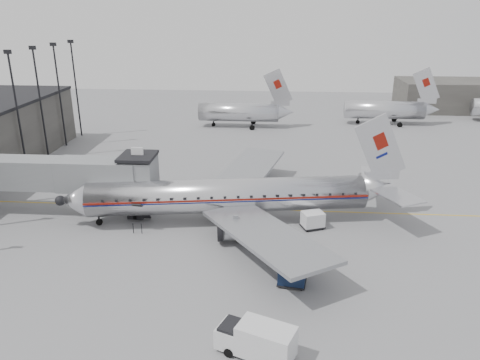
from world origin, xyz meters
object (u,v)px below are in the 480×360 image
object	(u,v)px
airliner	(235,195)
baggage_cart_navy	(292,275)
baggage_cart_white	(313,220)
service_van	(256,339)
ramp_worker	(238,232)

from	to	relation	value
airliner	baggage_cart_navy	distance (m)	12.46
airliner	baggage_cart_white	world-z (taller)	airliner
airliner	service_van	world-z (taller)	airliner
airliner	ramp_worker	size ratio (longest dim) A/B	20.24
airliner	baggage_cart_navy	bearing A→B (deg)	-73.24
baggage_cart_navy	baggage_cart_white	world-z (taller)	baggage_cart_navy
baggage_cart_navy	service_van	bearing A→B (deg)	-97.98
baggage_cart_navy	ramp_worker	size ratio (longest dim) A/B	1.41
service_van	ramp_worker	bearing A→B (deg)	120.60
baggage_cart_navy	ramp_worker	xyz separation A→B (m)	(-4.64, 6.89, -0.06)
airliner	ramp_worker	xyz separation A→B (m)	(0.70, -4.23, -1.86)
baggage_cart_white	service_van	bearing A→B (deg)	-125.51
baggage_cart_white	ramp_worker	size ratio (longest dim) A/B	1.50
baggage_cart_navy	ramp_worker	distance (m)	8.31
baggage_cart_white	ramp_worker	bearing A→B (deg)	-176.68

